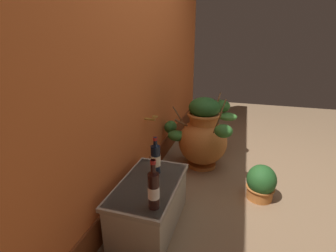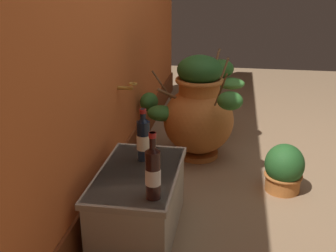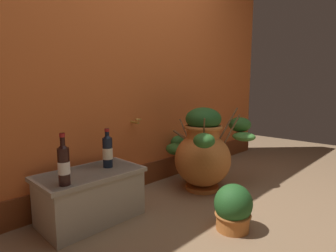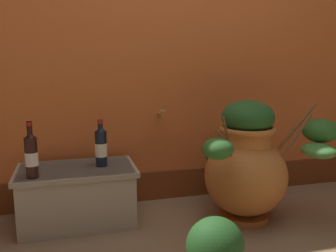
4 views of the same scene
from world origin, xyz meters
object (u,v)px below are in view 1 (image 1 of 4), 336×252
at_px(wine_bottle_left, 156,157).
at_px(wine_bottle_middle, 154,188).
at_px(terracotta_urn, 203,134).
at_px(potted_shrub, 261,183).

height_order(wine_bottle_left, wine_bottle_middle, wine_bottle_middle).
distance_m(terracotta_urn, wine_bottle_left, 0.94).
xyz_separation_m(terracotta_urn, wine_bottle_left, (-0.90, 0.22, 0.12)).
xyz_separation_m(terracotta_urn, wine_bottle_middle, (-1.30, 0.09, 0.13)).
height_order(terracotta_urn, wine_bottle_middle, terracotta_urn).
relative_size(wine_bottle_left, wine_bottle_middle, 0.91).
distance_m(terracotta_urn, potted_shrub, 0.78).
height_order(wine_bottle_middle, potted_shrub, wine_bottle_middle).
bearing_deg(wine_bottle_left, terracotta_urn, -13.80).
bearing_deg(wine_bottle_left, wine_bottle_middle, -161.77).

